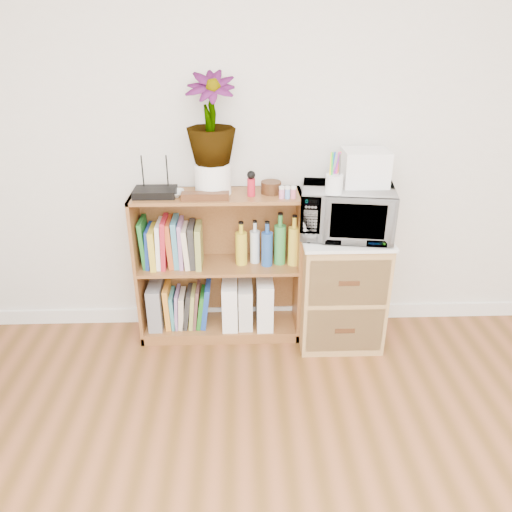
{
  "coord_description": "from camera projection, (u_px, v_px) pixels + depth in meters",
  "views": [
    {
      "loc": [
        -0.21,
        -0.67,
        1.87
      ],
      "look_at": [
        -0.13,
        1.95,
        0.62
      ],
      "focal_mm": 35.0,
      "sensor_mm": 36.0,
      "label": 1
    }
  ],
  "objects": [
    {
      "name": "wicker_unit",
      "position": [
        340.0,
        289.0,
        3.1
      ],
      "size": [
        0.5,
        0.45,
        0.7
      ],
      "primitive_type": "cube",
      "color": "#9E7542",
      "rests_on": "ground"
    },
    {
      "name": "router",
      "position": [
        155.0,
        192.0,
        2.85
      ],
      "size": [
        0.24,
        0.16,
        0.04
      ],
      "primitive_type": "cube",
      "color": "black",
      "rests_on": "bookshelf"
    },
    {
      "name": "cookbooks",
      "position": [
        172.0,
        244.0,
        3.02
      ],
      "size": [
        0.37,
        0.2,
        0.3
      ],
      "color": "#1E732A",
      "rests_on": "bookshelf"
    },
    {
      "name": "trinket_box",
      "position": [
        205.0,
        196.0,
        2.79
      ],
      "size": [
        0.27,
        0.07,
        0.04
      ],
      "primitive_type": "cube",
      "color": "#39200F",
      "rests_on": "bookshelf"
    },
    {
      "name": "kokeshi_doll",
      "position": [
        251.0,
        187.0,
        2.84
      ],
      "size": [
        0.05,
        0.05,
        0.1
      ],
      "primitive_type": "cylinder",
      "color": "#B61629",
      "rests_on": "bookshelf"
    },
    {
      "name": "small_appliance",
      "position": [
        365.0,
        168.0,
        2.82
      ],
      "size": [
        0.25,
        0.21,
        0.2
      ],
      "primitive_type": "cube",
      "color": "white",
      "rests_on": "microwave"
    },
    {
      "name": "lower_books",
      "position": [
        187.0,
        306.0,
        3.21
      ],
      "size": [
        0.3,
        0.19,
        0.29
      ],
      "color": "orange",
      "rests_on": "bookshelf"
    },
    {
      "name": "white_bowl",
      "position": [
        173.0,
        194.0,
        2.85
      ],
      "size": [
        0.13,
        0.13,
        0.03
      ],
      "primitive_type": "imported",
      "color": "white",
      "rests_on": "bookshelf"
    },
    {
      "name": "microwave",
      "position": [
        347.0,
        212.0,
        2.87
      ],
      "size": [
        0.57,
        0.43,
        0.29
      ],
      "primitive_type": "imported",
      "rotation": [
        0.0,
        0.0,
        -0.16
      ],
      "color": "silver",
      "rests_on": "wicker_unit"
    },
    {
      "name": "pen_cup",
      "position": [
        334.0,
        184.0,
        2.7
      ],
      "size": [
        0.09,
        0.09,
        0.1
      ],
      "primitive_type": "cylinder",
      "color": "white",
      "rests_on": "microwave"
    },
    {
      "name": "file_box",
      "position": [
        156.0,
        305.0,
        3.19
      ],
      "size": [
        0.09,
        0.23,
        0.29
      ],
      "primitive_type": "cube",
      "color": "gray",
      "rests_on": "bookshelf"
    },
    {
      "name": "wooden_bowl",
      "position": [
        271.0,
        187.0,
        2.89
      ],
      "size": [
        0.12,
        0.12,
        0.07
      ],
      "primitive_type": "cylinder",
      "color": "#34200E",
      "rests_on": "bookshelf"
    },
    {
      "name": "bookshelf",
      "position": [
        219.0,
        267.0,
        3.09
      ],
      "size": [
        1.0,
        0.3,
        0.95
      ],
      "primitive_type": "cube",
      "color": "brown",
      "rests_on": "ground"
    },
    {
      "name": "plant_pot",
      "position": [
        213.0,
        178.0,
        2.87
      ],
      "size": [
        0.21,
        0.21,
        0.18
      ],
      "primitive_type": "cylinder",
      "color": "white",
      "rests_on": "bookshelf"
    },
    {
      "name": "liquor_bottles",
      "position": [
        275.0,
        241.0,
        3.03
      ],
      "size": [
        0.47,
        0.07,
        0.32
      ],
      "color": "gold",
      "rests_on": "bookshelf"
    },
    {
      "name": "potted_plant",
      "position": [
        211.0,
        119.0,
        2.73
      ],
      "size": [
        0.28,
        0.28,
        0.49
      ],
      "primitive_type": "imported",
      "color": "#437A30",
      "rests_on": "plant_pot"
    },
    {
      "name": "paint_jars",
      "position": [
        288.0,
        193.0,
        2.81
      ],
      "size": [
        0.12,
        0.04,
        0.06
      ],
      "primitive_type": "cube",
      "color": "pink",
      "rests_on": "bookshelf"
    },
    {
      "name": "magazine_holder_mid",
      "position": [
        245.0,
        304.0,
        3.2
      ],
      "size": [
        0.09,
        0.22,
        0.28
      ],
      "primitive_type": "cube",
      "color": "silver",
      "rests_on": "bookshelf"
    },
    {
      "name": "skirting_board",
      "position": [
        273.0,
        313.0,
        3.41
      ],
      "size": [
        4.0,
        0.02,
        0.1
      ],
      "primitive_type": "cube",
      "color": "white",
      "rests_on": "ground"
    },
    {
      "name": "magazine_holder_left",
      "position": [
        230.0,
        303.0,
        3.2
      ],
      "size": [
        0.1,
        0.24,
        0.3
      ],
      "primitive_type": "cube",
      "color": "white",
      "rests_on": "bookshelf"
    },
    {
      "name": "magazine_holder_right",
      "position": [
        264.0,
        301.0,
        3.2
      ],
      "size": [
        0.1,
        0.26,
        0.32
      ],
      "primitive_type": "cube",
      "color": "white",
      "rests_on": "bookshelf"
    }
  ]
}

